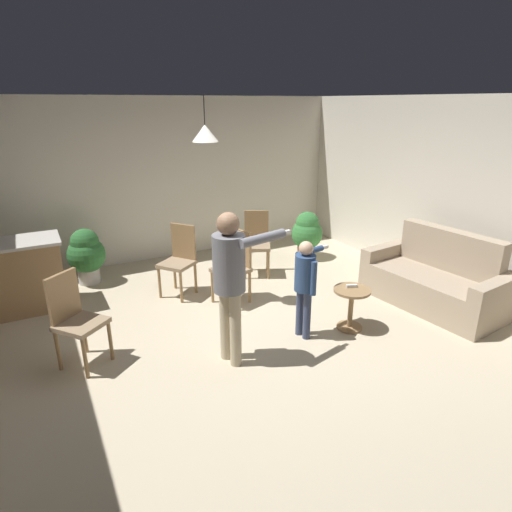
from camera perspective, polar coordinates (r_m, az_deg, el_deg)
ground at (r=5.18m, az=-0.37°, el=-10.38°), size 7.68×7.68×0.00m
wall_back at (r=7.56m, az=-11.96°, el=9.86°), size 6.40×0.10×2.70m
wall_right at (r=6.72m, az=24.71°, el=7.26°), size 0.10×6.40×2.70m
couch_floral at (r=6.25m, az=22.61°, el=-3.12°), size 1.02×1.88×1.00m
kitchen_counter at (r=6.35m, az=-29.69°, el=-2.48°), size 1.26×0.66×0.95m
side_table_by_couch at (r=5.28m, az=12.52°, el=-6.23°), size 0.44×0.44×0.52m
person_adult at (r=4.26m, az=-3.43°, el=-2.23°), size 0.83×0.46×1.63m
person_child at (r=4.87m, az=6.59°, el=-3.02°), size 0.58×0.40×1.17m
dining_chair_by_counter at (r=5.79m, az=-2.84°, el=-1.04°), size 0.52×0.52×1.00m
dining_chair_near_wall at (r=6.11m, az=-10.13°, el=-0.21°), size 0.59×0.59×1.00m
dining_chair_centre_back at (r=6.76m, az=0.07°, el=2.09°), size 0.57×0.57×1.00m
dining_chair_spare at (r=4.78m, az=-22.93°, el=-7.42°), size 0.59×0.59×1.00m
potted_plant_corner at (r=7.53m, az=6.78°, el=3.10°), size 0.54×0.54×0.83m
potted_plant_by_wall at (r=6.89m, az=-21.63°, el=0.30°), size 0.55×0.55×0.85m
spare_remote_on_table at (r=5.24m, az=12.60°, el=-3.91°), size 0.13×0.08×0.04m
ceiling_light_pendant at (r=5.37m, az=-6.79°, el=15.91°), size 0.32×0.32×0.55m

